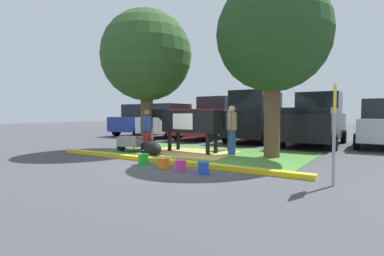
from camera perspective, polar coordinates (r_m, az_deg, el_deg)
ground_plane at (r=8.54m, az=-2.24°, el=-6.80°), size 80.00×80.00×0.00m
grass_island at (r=10.68m, az=1.91°, el=-4.82°), size 7.37×4.49×0.02m
curb_yellow at (r=8.72m, az=-6.23°, el=-6.21°), size 8.57×0.24×0.12m
hay_bedding at (r=10.60m, az=-0.88°, el=-4.80°), size 3.41×2.69×0.04m
shade_tree_left at (r=12.10m, az=-8.77°, el=13.48°), size 3.55×3.55×5.48m
shade_tree_right at (r=10.18m, az=15.35°, el=16.77°), size 3.62×3.62×5.75m
cow_holstein at (r=10.71m, az=-0.47°, el=1.23°), size 3.14×0.90×1.59m
calf_lying at (r=10.17m, az=-7.76°, el=-3.93°), size 1.30×0.93×0.48m
person_handler at (r=11.00m, az=-8.65°, el=-0.33°), size 0.34×0.51×1.56m
person_visitor_near at (r=11.39m, az=7.45°, el=0.06°), size 0.36×0.44×1.65m
person_visitor_far at (r=10.13m, az=7.68°, el=-0.10°), size 0.34×0.53×1.70m
wheelbarrow at (r=11.17m, az=-11.67°, el=-2.60°), size 1.61×0.65×0.63m
parking_sign at (r=6.37m, az=25.73°, el=2.32°), size 0.08×0.44×1.98m
bucket_green at (r=8.40m, az=-9.33°, el=-5.89°), size 0.31×0.31×0.30m
bucket_orange at (r=7.79m, az=-5.53°, el=-6.69°), size 0.33×0.33×0.27m
bucket_pink at (r=7.40m, az=-2.24°, el=-7.15°), size 0.30×0.30×0.27m
bucket_blue at (r=7.04m, az=2.21°, el=-7.62°), size 0.28×0.28×0.29m
sedan_blue at (r=19.91m, az=-9.60°, el=1.47°), size 2.05×4.41×2.02m
hatchback_white at (r=18.08m, az=-4.04°, el=1.37°), size 2.05×4.41×2.02m
pickup_truck_maroon at (r=16.97m, az=3.56°, el=1.72°), size 2.25×5.42×2.42m
suv_black at (r=15.24m, az=12.31°, el=2.13°), size 2.15×4.62×2.52m
pickup_truck_black at (r=14.50m, az=22.67°, el=1.34°), size 2.25×5.42×2.42m
sedan_silver at (r=14.75m, az=32.98°, el=0.63°), size 2.05×4.41×2.02m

